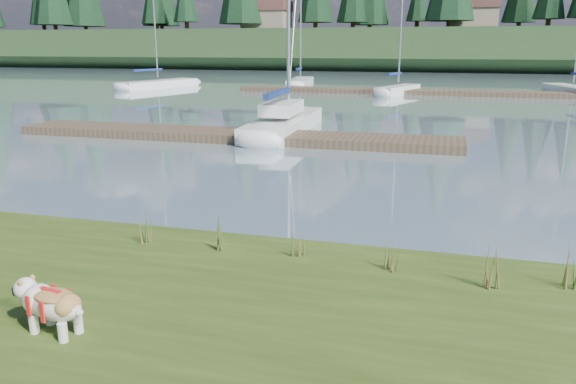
% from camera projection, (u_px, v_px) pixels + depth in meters
% --- Properties ---
extents(ground, '(200.00, 200.00, 0.00)m').
position_uv_depth(ground, '(397.00, 94.00, 38.46)').
color(ground, '#809AA7').
rests_on(ground, ground).
extents(ridge, '(200.00, 20.00, 5.00)m').
position_uv_depth(ridge, '(425.00, 50.00, 77.87)').
color(ridge, '#1F351A').
rests_on(ridge, ground).
extents(bulldog, '(0.92, 0.47, 0.54)m').
position_uv_depth(bulldog, '(52.00, 303.00, 5.81)').
color(bulldog, silver).
rests_on(bulldog, bank).
extents(sailboat_main, '(1.93, 8.27, 11.88)m').
position_uv_depth(sailboat_main, '(288.00, 119.00, 22.27)').
color(sailboat_main, white).
rests_on(sailboat_main, ground).
extents(dock_near, '(16.00, 2.00, 0.30)m').
position_uv_depth(dock_near, '(231.00, 135.00, 19.90)').
color(dock_near, '#4C3D2C').
rests_on(dock_near, ground).
extents(dock_far, '(26.00, 2.20, 0.30)m').
position_uv_depth(dock_far, '(427.00, 92.00, 37.90)').
color(dock_far, '#4C3D2C').
rests_on(dock_far, ground).
extents(sailboat_bg_0, '(3.99, 8.43, 12.02)m').
position_uv_depth(sailboat_bg_0, '(165.00, 83.00, 44.15)').
color(sailboat_bg_0, white).
rests_on(sailboat_bg_0, ground).
extents(sailboat_bg_1, '(2.29, 7.41, 10.96)m').
position_uv_depth(sailboat_bg_1, '(301.00, 81.00, 46.34)').
color(sailboat_bg_1, white).
rests_on(sailboat_bg_1, ground).
extents(sailboat_bg_2, '(2.90, 5.88, 8.99)m').
position_uv_depth(sailboat_bg_2, '(401.00, 89.00, 38.21)').
color(sailboat_bg_2, white).
rests_on(sailboat_bg_2, ground).
extents(sailboat_bg_3, '(3.08, 7.69, 11.15)m').
position_uv_depth(sailboat_bg_3, '(568.00, 89.00, 38.21)').
color(sailboat_bg_3, white).
rests_on(sailboat_bg_3, ground).
extents(weed_0, '(0.17, 0.14, 0.66)m').
position_uv_depth(weed_0, '(216.00, 233.00, 8.16)').
color(weed_0, '#475B23').
rests_on(weed_0, bank).
extents(weed_1, '(0.17, 0.14, 0.41)m').
position_uv_depth(weed_1, '(298.00, 245.00, 7.98)').
color(weed_1, '#475B23').
rests_on(weed_1, bank).
extents(weed_2, '(0.17, 0.14, 0.70)m').
position_uv_depth(weed_2, '(490.00, 267.00, 6.85)').
color(weed_2, '#475B23').
rests_on(weed_2, bank).
extents(weed_3, '(0.17, 0.14, 0.59)m').
position_uv_depth(weed_3, '(147.00, 227.00, 8.50)').
color(weed_3, '#475B23').
rests_on(weed_3, bank).
extents(weed_4, '(0.17, 0.14, 0.47)m').
position_uv_depth(weed_4, '(393.00, 256.00, 7.47)').
color(weed_4, '#475B23').
rests_on(weed_4, bank).
extents(weed_5, '(0.17, 0.14, 0.68)m').
position_uv_depth(weed_5, '(571.00, 266.00, 6.90)').
color(weed_5, '#475B23').
rests_on(weed_5, bank).
extents(mud_lip, '(60.00, 0.50, 0.14)m').
position_uv_depth(mud_lip, '(224.00, 251.00, 9.01)').
color(mud_lip, '#33281C').
rests_on(mud_lip, ground).
extents(house_0, '(6.30, 5.30, 4.65)m').
position_uv_depth(house_0, '(267.00, 15.00, 79.56)').
color(house_0, gray).
rests_on(house_0, ridge).
extents(house_1, '(6.30, 5.30, 4.65)m').
position_uv_depth(house_1, '(473.00, 12.00, 73.22)').
color(house_1, gray).
rests_on(house_1, ridge).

